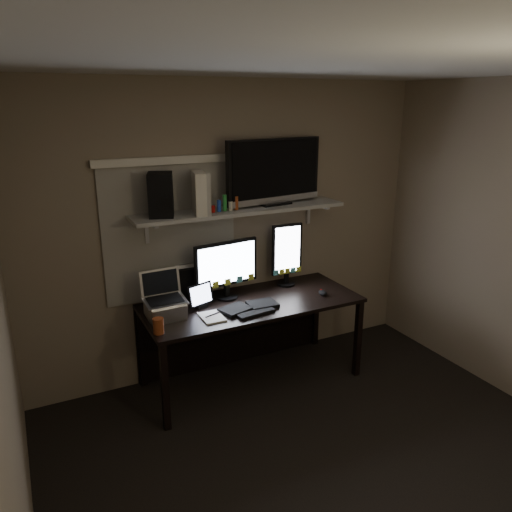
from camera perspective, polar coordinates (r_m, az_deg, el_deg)
floor at (r=3.50m, az=10.83°, el=-24.57°), size 3.60×3.60×0.00m
ceiling at (r=2.63m, az=14.09°, el=20.77°), size 3.60×3.60×0.00m
back_wall at (r=4.30m, az=-2.70°, el=2.90°), size 3.60×0.00×3.60m
left_wall at (r=2.29m, az=-27.00°, el=-12.62°), size 0.00×3.60×3.60m
window_blinds at (r=4.09m, az=-9.69°, el=2.64°), size 1.10×0.02×1.10m
desk at (r=4.32m, az=-1.21°, el=-6.84°), size 1.80×0.75×0.73m
wall_shelf at (r=4.10m, az=-1.75°, el=5.27°), size 1.80×0.35×0.03m
monitor_landscape at (r=4.14m, az=-3.41°, el=-1.57°), size 0.58×0.13×0.51m
monitor_portrait at (r=4.43m, az=3.54°, el=0.17°), size 0.29×0.06×0.57m
keyboard at (r=4.00m, az=-0.80°, el=-5.85°), size 0.50×0.25×0.03m
mouse at (r=4.32m, az=7.65°, el=-4.19°), size 0.09×0.12×0.04m
notepad at (r=3.86m, az=-5.07°, el=-6.96°), size 0.17×0.23×0.01m
tablet at (r=4.02m, az=-6.38°, el=-4.51°), size 0.25×0.16×0.20m
file_sorter at (r=4.19m, az=-7.33°, el=-2.93°), size 0.24×0.11×0.30m
laptop at (r=3.84m, az=-10.39°, el=-4.57°), size 0.32×0.26×0.35m
cup at (r=3.65m, az=-11.09°, el=-7.84°), size 0.09×0.09×0.11m
sticky_notes at (r=4.02m, az=-1.14°, el=-5.96°), size 0.33×0.25×0.00m
tv at (r=4.21m, az=2.09°, el=9.57°), size 0.92×0.29×0.55m
game_console at (r=3.90m, az=-6.52°, el=7.20°), size 0.14×0.28×0.32m
speaker at (r=3.85m, az=-10.83°, el=6.90°), size 0.24×0.27×0.33m
bottles at (r=3.97m, az=-3.59°, el=6.00°), size 0.20×0.06×0.13m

